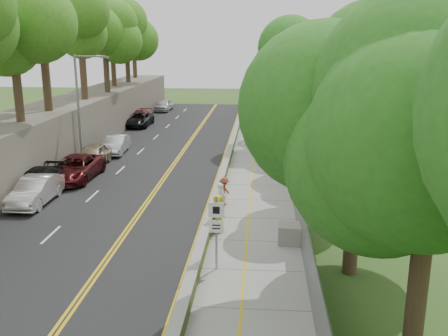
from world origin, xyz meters
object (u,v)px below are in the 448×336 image
at_px(streetlight, 81,101).
at_px(signpost, 216,225).
at_px(construction_barrel, 264,148).
at_px(painter_0, 218,213).
at_px(car_2, 75,168).
at_px(concrete_block, 293,234).
at_px(car_1, 36,191).
at_px(person_far, 265,125).

distance_m(streetlight, signpost, 20.72).
xyz_separation_m(construction_barrel, painter_0, (-2.25, -16.80, 0.48)).
bearing_deg(signpost, streetlight, 124.08).
bearing_deg(car_2, signpost, -48.55).
relative_size(streetlight, concrete_block, 6.03).
xyz_separation_m(streetlight, car_1, (0.56, -9.58, -3.83)).
distance_m(signpost, car_1, 13.29).
height_order(signpost, painter_0, signpost).
xyz_separation_m(construction_barrel, person_far, (0.07, 9.21, 0.34)).
distance_m(concrete_block, person_far, 27.14).
height_order(painter_0, person_far, painter_0).
relative_size(car_1, car_2, 0.83).
bearing_deg(concrete_block, construction_barrel, 94.16).
bearing_deg(signpost, construction_barrel, 84.65).
bearing_deg(person_far, painter_0, 76.17).
xyz_separation_m(streetlight, person_far, (13.53, 13.01, -3.79)).
bearing_deg(streetlight, painter_0, -49.22).
distance_m(concrete_block, car_1, 14.90).
bearing_deg(car_1, person_far, 59.81).
bearing_deg(streetlight, car_2, -77.94).
bearing_deg(painter_0, signpost, -165.66).
xyz_separation_m(car_2, painter_0, (10.23, -8.41, 0.16)).
xyz_separation_m(concrete_block, car_2, (-13.78, 9.50, 0.33)).
distance_m(signpost, person_far, 30.11).
distance_m(streetlight, concrete_block, 20.83).
height_order(construction_barrel, concrete_block, construction_barrel).
bearing_deg(person_far, construction_barrel, 80.84).
relative_size(signpost, car_2, 0.55).
bearing_deg(car_2, construction_barrel, 35.07).
distance_m(streetlight, construction_barrel, 14.58).
distance_m(car_2, person_far, 21.62).
relative_size(streetlight, car_1, 1.72).
bearing_deg(painter_0, car_1, 82.25).
distance_m(construction_barrel, car_2, 15.04).
bearing_deg(construction_barrel, car_1, -133.97).
distance_m(construction_barrel, concrete_block, 17.94).
height_order(car_1, car_2, car_2).
bearing_deg(concrete_block, person_far, 92.61).
xyz_separation_m(signpost, concrete_block, (3.25, 2.92, -1.47)).
relative_size(streetlight, construction_barrel, 8.72).
bearing_deg(car_1, construction_barrel, 45.71).
bearing_deg(signpost, person_far, 86.16).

